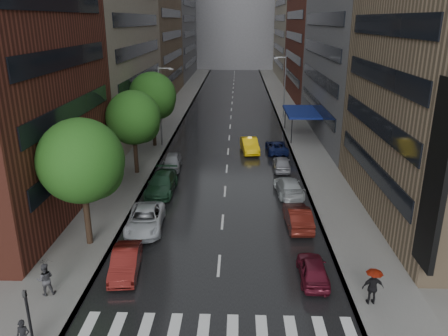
{
  "coord_description": "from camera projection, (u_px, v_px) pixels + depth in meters",
  "views": [
    {
      "loc": [
        1.05,
        -18.98,
        14.1
      ],
      "look_at": [
        0.0,
        13.47,
        3.0
      ],
      "focal_mm": 35.0,
      "sensor_mm": 36.0,
      "label": 1
    }
  ],
  "objects": [
    {
      "name": "parked_cars_right",
      "position": [
        287.0,
        182.0,
        37.82
      ],
      "size": [
        2.4,
        29.53,
        1.52
      ],
      "color": "#5A1221",
      "rests_on": "ground"
    },
    {
      "name": "building_far",
      "position": [
        235.0,
        12.0,
        128.97
      ],
      "size": [
        40.0,
        14.0,
        32.0
      ],
      "primitive_type": "cube",
      "color": "slate",
      "rests_on": "ground"
    },
    {
      "name": "ground",
      "position": [
        216.0,
        307.0,
        22.54
      ],
      "size": [
        220.0,
        220.0,
        0.0
      ],
      "primitive_type": "plane",
      "color": "gray",
      "rests_on": "ground"
    },
    {
      "name": "sidewalk_right",
      "position": [
        288.0,
        112.0,
        69.53
      ],
      "size": [
        4.0,
        140.0,
        0.15
      ],
      "primitive_type": "cube",
      "color": "gray",
      "rests_on": "ground"
    },
    {
      "name": "tree_mid",
      "position": [
        133.0,
        118.0,
        40.22
      ],
      "size": [
        5.03,
        5.03,
        8.01
      ],
      "color": "#382619",
      "rests_on": "ground"
    },
    {
      "name": "street_lamp_left",
      "position": [
        161.0,
        105.0,
        49.57
      ],
      "size": [
        1.74,
        0.22,
        9.0
      ],
      "color": "gray",
      "rests_on": "sidewalk_left"
    },
    {
      "name": "road",
      "position": [
        231.0,
        112.0,
        69.83
      ],
      "size": [
        14.0,
        140.0,
        0.01
      ],
      "primitive_type": "cube",
      "color": "black",
      "rests_on": "ground"
    },
    {
      "name": "sidewalk_left",
      "position": [
        175.0,
        111.0,
        70.08
      ],
      "size": [
        4.0,
        140.0,
        0.15
      ],
      "primitive_type": "cube",
      "color": "gray",
      "rests_on": "ground"
    },
    {
      "name": "buildings_right",
      "position": [
        325.0,
        13.0,
        70.85
      ],
      "size": [
        8.05,
        109.1,
        36.0
      ],
      "color": "#937A5B",
      "rests_on": "ground"
    },
    {
      "name": "ped_black_umbrella",
      "position": [
        44.0,
        274.0,
        22.96
      ],
      "size": [
        1.07,
        0.98,
        2.09
      ],
      "color": "#424246",
      "rests_on": "sidewalk_left"
    },
    {
      "name": "tree_far",
      "position": [
        152.0,
        96.0,
        49.05
      ],
      "size": [
        5.39,
        5.39,
        8.59
      ],
      "color": "#382619",
      "rests_on": "ground"
    },
    {
      "name": "street_lamp_right",
      "position": [
        284.0,
        86.0,
        63.28
      ],
      "size": [
        1.74,
        0.22,
        9.0
      ],
      "color": "gray",
      "rests_on": "sidewalk_right"
    },
    {
      "name": "awning",
      "position": [
        301.0,
        112.0,
        54.36
      ],
      "size": [
        4.0,
        8.0,
        3.12
      ],
      "color": "navy",
      "rests_on": "sidewalk_right"
    },
    {
      "name": "parked_cars_left",
      "position": [
        155.0,
        198.0,
        34.4
      ],
      "size": [
        2.83,
        23.24,
        1.61
      ],
      "color": "maroon",
      "rests_on": "ground"
    },
    {
      "name": "crosswalk",
      "position": [
        218.0,
        333.0,
        20.64
      ],
      "size": [
        13.15,
        2.8,
        0.01
      ],
      "color": "silver",
      "rests_on": "ground"
    },
    {
      "name": "ped_red_umbrella",
      "position": [
        373.0,
        284.0,
        22.22
      ],
      "size": [
        1.12,
        0.82,
        2.01
      ],
      "color": "black",
      "rests_on": "sidewalk_right"
    },
    {
      "name": "tree_near",
      "position": [
        81.0,
        161.0,
        26.89
      ],
      "size": [
        5.33,
        5.33,
        8.49
      ],
      "color": "#382619",
      "rests_on": "ground"
    },
    {
      "name": "traffic_light",
      "position": [
        29.0,
        319.0,
        18.24
      ],
      "size": [
        0.18,
        0.15,
        3.45
      ],
      "color": "black",
      "rests_on": "sidewalk_left"
    },
    {
      "name": "taxi",
      "position": [
        250.0,
        145.0,
        48.56
      ],
      "size": [
        2.24,
        5.0,
        1.59
      ],
      "primitive_type": "imported",
      "rotation": [
        0.0,
        0.0,
        0.12
      ],
      "color": "yellow",
      "rests_on": "ground"
    },
    {
      "name": "buildings_left",
      "position": [
        144.0,
        7.0,
        73.43
      ],
      "size": [
        8.0,
        108.0,
        38.0
      ],
      "color": "maroon",
      "rests_on": "ground"
    }
  ]
}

